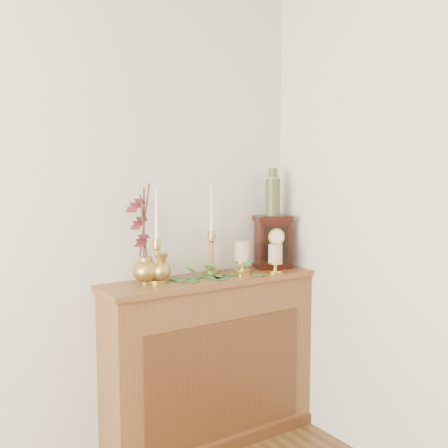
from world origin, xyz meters
TOP-DOWN VIEW (x-y plane):
  - console_shelf at (1.40, 2.10)m, footprint 1.24×0.34m
  - candlestick_left at (1.08, 2.10)m, footprint 0.08×0.08m
  - candlestick_center at (1.45, 2.18)m, footprint 0.08×0.08m
  - bud_vase at (1.09, 2.09)m, footprint 0.10×0.10m
  - ginger_jar at (1.02, 2.18)m, footprint 0.21×0.22m
  - pillar_candle_left at (1.61, 2.11)m, footprint 0.10×0.10m
  - pillar_candle_right at (1.76, 2.00)m, footprint 0.09×0.09m
  - ivy_garland at (1.41, 2.05)m, footprint 0.51×0.22m
  - mantel_clock at (1.85, 2.13)m, footprint 0.24×0.21m
  - ceramic_vase at (1.85, 2.14)m, footprint 0.09×0.09m

SIDE VIEW (x-z plane):
  - console_shelf at x=1.40m, z-range -0.03..0.90m
  - ivy_garland at x=1.41m, z-range 0.90..0.99m
  - bud_vase at x=1.09m, z-range 0.93..1.08m
  - pillar_candle_right at x=1.76m, z-range 0.93..1.11m
  - pillar_candle_left at x=1.61m, z-range 0.93..1.13m
  - mantel_clock at x=1.85m, z-range 0.93..1.24m
  - candlestick_left at x=1.08m, z-range 0.85..1.33m
  - candlestick_center at x=1.45m, z-range 0.85..1.34m
  - ginger_jar at x=1.02m, z-range 0.90..1.42m
  - ceramic_vase at x=1.85m, z-range 1.23..1.50m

